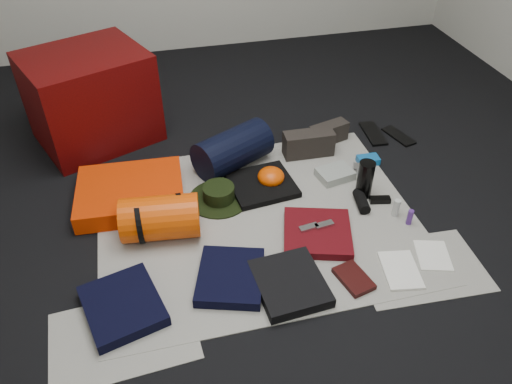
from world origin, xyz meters
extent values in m
cube|color=black|center=(0.00, 0.00, -0.01)|extent=(4.50, 4.50, 0.02)
cube|color=#B2B1A5|center=(0.00, 0.00, 0.00)|extent=(1.60, 1.30, 0.01)
cube|color=#B2B1A5|center=(-0.70, -0.55, 0.00)|extent=(0.61, 0.44, 0.00)
cube|color=#B2B1A5|center=(0.65, -0.50, 0.00)|extent=(0.60, 0.43, 0.00)
cube|color=#4D0505|center=(-0.79, 1.00, 0.28)|extent=(0.83, 0.77, 0.56)
cube|color=red|center=(-0.62, 0.31, 0.06)|extent=(0.58, 0.48, 0.10)
cylinder|color=#D94203|center=(-0.48, 0.00, 0.12)|extent=(0.39, 0.26, 0.22)
cylinder|color=black|center=(-0.58, 0.00, 0.11)|extent=(0.02, 0.22, 0.22)
cylinder|color=black|center=(-0.38, 0.00, 0.11)|extent=(0.03, 0.22, 0.22)
cylinder|color=black|center=(-0.03, 0.48, 0.12)|extent=(0.50, 0.41, 0.23)
cylinder|color=black|center=(-0.16, 0.20, 0.01)|extent=(0.41, 0.41, 0.01)
cylinder|color=black|center=(-0.16, 0.20, 0.05)|extent=(0.17, 0.17, 0.07)
cube|color=#2A2520|center=(0.43, 0.49, 0.08)|extent=(0.30, 0.12, 0.15)
cube|color=#2A2520|center=(0.60, 0.59, 0.07)|extent=(0.26, 0.15, 0.12)
cube|color=black|center=(0.91, 0.61, 0.01)|extent=(0.12, 0.28, 0.02)
cube|color=black|center=(1.06, 0.54, 0.01)|extent=(0.14, 0.25, 0.01)
cube|color=black|center=(-0.69, -0.42, 0.03)|extent=(0.38, 0.41, 0.05)
cube|color=black|center=(-0.22, -0.37, 0.03)|extent=(0.37, 0.40, 0.05)
cube|color=black|center=(0.03, -0.47, 0.03)|extent=(0.32, 0.35, 0.05)
cube|color=black|center=(0.08, 0.25, 0.02)|extent=(0.38, 0.36, 0.03)
cube|color=#50080E|center=(0.25, -0.19, 0.03)|extent=(0.41, 0.41, 0.04)
ellipsoid|color=#D94203|center=(0.14, 0.27, 0.05)|extent=(0.15, 0.15, 0.10)
cube|color=gray|center=(0.51, 0.24, 0.03)|extent=(0.22, 0.18, 0.05)
cylinder|color=black|center=(0.60, 0.05, 0.11)|extent=(0.09, 0.09, 0.21)
cylinder|color=black|center=(0.56, -0.03, 0.04)|extent=(0.08, 0.16, 0.06)
cube|color=#AAAAAF|center=(0.68, 0.24, 0.03)|extent=(0.12, 0.10, 0.04)
cube|color=#0F5698|center=(0.75, 0.32, 0.03)|extent=(0.13, 0.08, 0.04)
cylinder|color=#492476|center=(0.74, -0.22, 0.05)|extent=(0.04, 0.04, 0.09)
cylinder|color=#B1B6B2|center=(0.70, -0.14, 0.06)|extent=(0.04, 0.04, 0.10)
cube|color=black|center=(0.32, -0.50, 0.02)|extent=(0.16, 0.20, 0.03)
cube|color=white|center=(0.55, -0.50, 0.01)|extent=(0.19, 0.25, 0.01)
cube|color=white|center=(0.74, -0.45, 0.01)|extent=(0.20, 0.23, 0.01)
cube|color=black|center=(0.67, -0.03, 0.02)|extent=(0.12, 0.06, 0.03)
cube|color=#AAAAAF|center=(-0.61, -0.49, 0.01)|extent=(0.08, 0.08, 0.01)
cylinder|color=silver|center=(0.10, 0.28, 0.06)|extent=(0.05, 0.05, 0.03)
cube|color=#AAAAAF|center=(0.21, -0.17, 0.06)|extent=(0.10, 0.05, 0.01)
cube|color=#AAAAAF|center=(0.29, -0.17, 0.06)|extent=(0.10, 0.05, 0.01)
camera|label=1|loc=(-0.46, -1.84, 1.73)|focal=35.00mm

